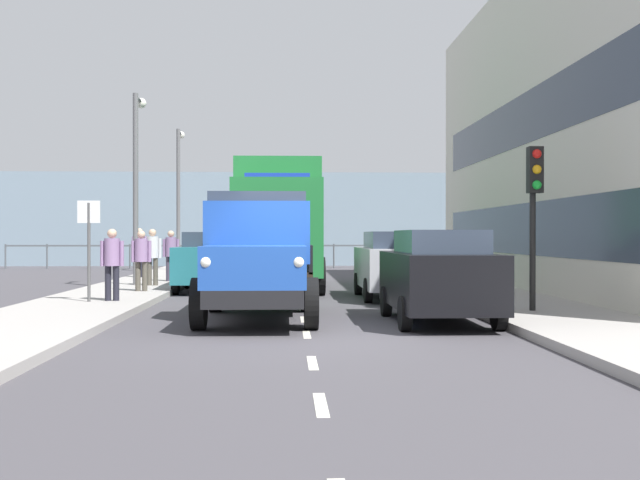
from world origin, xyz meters
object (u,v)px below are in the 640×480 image
object	(u,v)px
truck_vintage_blue	(258,259)
pedestrian_couple_a	(112,259)
pedestrian_near_railing	(139,248)
lamp_post_far	(179,185)
car_silver_kerbside_1	(396,264)
street_sign	(89,233)
lorry_cargo_green	(278,221)
pedestrian_strolling	(171,252)
car_black_kerbside_near	(438,275)
pedestrian_in_dark_coat	(141,256)
traffic_light_near	(534,192)
car_teal_oppositeside_0	(213,260)
pedestrian_with_bag	(152,252)
lamp_post_promenade	(137,169)

from	to	relation	value
truck_vintage_blue	pedestrian_couple_a	size ratio (longest dim) A/B	3.48
pedestrian_near_railing	lamp_post_far	bearing A→B (deg)	-95.37
car_silver_kerbside_1	street_sign	distance (m)	7.65
pedestrian_near_railing	street_sign	bearing A→B (deg)	94.40
lorry_cargo_green	truck_vintage_blue	bearing A→B (deg)	88.23
pedestrian_strolling	pedestrian_near_railing	world-z (taller)	pedestrian_near_railing
lorry_cargo_green	car_black_kerbside_near	size ratio (longest dim) A/B	2.00
pedestrian_in_dark_coat	traffic_light_near	world-z (taller)	traffic_light_near
lorry_cargo_green	car_silver_kerbside_1	bearing A→B (deg)	127.69
street_sign	lorry_cargo_green	bearing A→B (deg)	-122.93
car_silver_kerbside_1	pedestrian_in_dark_coat	xyz separation A→B (m)	(6.65, -0.88, 0.19)
car_black_kerbside_near	pedestrian_couple_a	xyz separation A→B (m)	(6.74, -3.50, 0.21)
car_teal_oppositeside_0	pedestrian_with_bag	world-z (taller)	pedestrian_with_bag
traffic_light_near	lamp_post_far	bearing A→B (deg)	-63.62
pedestrian_couple_a	pedestrian_near_railing	bearing A→B (deg)	-82.94
pedestrian_couple_a	pedestrian_near_railing	distance (m)	10.31
pedestrian_near_railing	street_sign	world-z (taller)	street_sign
car_black_kerbside_near	car_silver_kerbside_1	bearing A→B (deg)	-90.00
pedestrian_with_bag	lamp_post_promenade	distance (m)	2.58
pedestrian_with_bag	truck_vintage_blue	bearing A→B (deg)	111.63
pedestrian_with_bag	car_teal_oppositeside_0	bearing A→B (deg)	167.33
lorry_cargo_green	lamp_post_promenade	distance (m)	4.52
lamp_post_far	car_black_kerbside_near	bearing A→B (deg)	110.60
lorry_cargo_green	pedestrian_couple_a	bearing A→B (deg)	59.25
pedestrian_near_railing	lamp_post_promenade	bearing A→B (deg)	99.39
pedestrian_strolling	car_black_kerbside_near	bearing A→B (deg)	120.34
pedestrian_strolling	traffic_light_near	size ratio (longest dim) A/B	0.51
truck_vintage_blue	lorry_cargo_green	world-z (taller)	lorry_cargo_green
pedestrian_couple_a	traffic_light_near	size ratio (longest dim) A/B	0.51
traffic_light_near	lorry_cargo_green	bearing A→B (deg)	-60.48
pedestrian_near_railing	car_teal_oppositeside_0	bearing A→B (deg)	120.78
car_black_kerbside_near	lamp_post_promenade	distance (m)	12.26
pedestrian_near_railing	pedestrian_with_bag	bearing A→B (deg)	104.80
car_black_kerbside_near	pedestrian_in_dark_coat	distance (m)	9.38
pedestrian_near_railing	pedestrian_in_dark_coat	bearing A→B (deg)	100.78
pedestrian_in_dark_coat	pedestrian_strolling	bearing A→B (deg)	-91.55
pedestrian_strolling	lamp_post_far	xyz separation A→B (m)	(0.91, -8.63, 2.67)
lamp_post_far	street_sign	bearing A→B (deg)	90.81
lamp_post_promenade	lamp_post_far	distance (m)	10.33
lamp_post_far	pedestrian_near_railing	bearing A→B (deg)	84.63
pedestrian_in_dark_coat	lamp_post_promenade	size ratio (longest dim) A/B	0.28
pedestrian_in_dark_coat	truck_vintage_blue	bearing A→B (deg)	118.00
truck_vintage_blue	car_silver_kerbside_1	distance (m)	6.31
lamp_post_promenade	car_teal_oppositeside_0	bearing A→B (deg)	159.77
pedestrian_in_dark_coat	car_silver_kerbside_1	bearing A→B (deg)	172.47
pedestrian_with_bag	lamp_post_far	distance (m)	11.13
truck_vintage_blue	traffic_light_near	distance (m)	5.53
pedestrian_with_bag	pedestrian_near_railing	xyz separation A→B (m)	(1.25, -4.73, 0.04)
lorry_cargo_green	car_black_kerbside_near	distance (m)	10.23
truck_vintage_blue	car_teal_oppositeside_0	xyz separation A→B (m)	(1.60, -8.20, -0.28)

